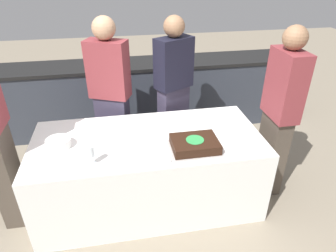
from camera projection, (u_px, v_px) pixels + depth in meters
ground_plane at (150, 199)px, 3.00m from camera, size 14.00×14.00×0.00m
back_counter at (135, 95)px, 4.09m from camera, size 4.40×0.58×0.92m
dining_table at (149, 170)px, 2.82m from camera, size 2.02×0.93×0.73m
cake at (195, 144)px, 2.47m from camera, size 0.42×0.33×0.09m
plate_stack at (58, 143)px, 2.49m from camera, size 0.21×0.21×0.07m
wine_glass at (91, 152)px, 2.26m from camera, size 0.07×0.07×0.16m
side_plate_near_cake at (190, 130)px, 2.74m from camera, size 0.19×0.19×0.00m
utensil_pile at (159, 160)px, 2.34m from camera, size 0.17×0.10×0.02m
person_cutting_cake at (173, 91)px, 3.22m from camera, size 0.43×0.36×1.64m
person_seated_right at (279, 113)px, 2.76m from camera, size 0.20×0.38×1.65m
person_standing_back at (111, 95)px, 3.11m from camera, size 0.45×0.34×1.65m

